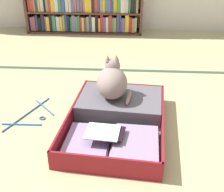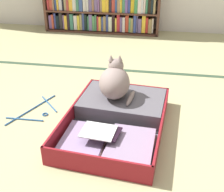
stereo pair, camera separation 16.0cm
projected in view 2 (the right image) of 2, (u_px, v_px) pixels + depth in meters
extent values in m
plane|color=tan|center=(104.00, 144.00, 1.70)|extent=(10.00, 10.00, 0.00)
cube|color=#314833|center=(127.00, 70.00, 2.63)|extent=(4.80, 0.05, 0.00)
cube|color=#533125|center=(47.00, 0.00, 3.63)|extent=(0.03, 0.25, 0.75)
cube|color=#533125|center=(159.00, 3.00, 3.43)|extent=(0.03, 0.25, 0.75)
cube|color=#533125|center=(102.00, 30.00, 3.70)|extent=(1.40, 0.25, 0.02)
cube|color=#533125|center=(102.00, 11.00, 3.58)|extent=(1.37, 0.25, 0.02)
cube|color=#734E89|center=(53.00, 20.00, 3.75)|extent=(0.04, 0.21, 0.16)
cube|color=#B2402E|center=(55.00, 20.00, 3.73)|extent=(0.02, 0.21, 0.18)
cube|color=#384191|center=(58.00, 19.00, 3.74)|extent=(0.02, 0.21, 0.19)
cube|color=black|center=(60.00, 21.00, 3.73)|extent=(0.04, 0.21, 0.16)
cube|color=#2A2626|center=(63.00, 19.00, 3.72)|extent=(0.04, 0.21, 0.20)
cube|color=slate|center=(66.00, 20.00, 3.72)|extent=(0.02, 0.21, 0.18)
cube|color=gold|center=(68.00, 21.00, 3.71)|extent=(0.04, 0.21, 0.17)
cube|color=black|center=(71.00, 20.00, 3.69)|extent=(0.03, 0.21, 0.21)
cube|color=#387764|center=(74.00, 20.00, 3.69)|extent=(0.04, 0.21, 0.19)
cube|color=silver|center=(77.00, 21.00, 3.70)|extent=(0.04, 0.21, 0.18)
cube|color=gold|center=(80.00, 21.00, 3.68)|extent=(0.03, 0.21, 0.18)
cube|color=#968456|center=(83.00, 20.00, 3.67)|extent=(0.02, 0.21, 0.20)
cube|color=#38468A|center=(85.00, 20.00, 3.67)|extent=(0.03, 0.21, 0.21)
cube|color=black|center=(87.00, 21.00, 3.67)|extent=(0.03, 0.21, 0.19)
cube|color=#3A8053|center=(90.00, 21.00, 3.68)|extent=(0.02, 0.21, 0.17)
cube|color=slate|center=(92.00, 21.00, 3.66)|extent=(0.04, 0.21, 0.20)
cube|color=#4A8952|center=(95.00, 21.00, 3.66)|extent=(0.03, 0.21, 0.18)
cube|color=#3F7352|center=(97.00, 21.00, 3.65)|extent=(0.02, 0.21, 0.20)
cube|color=#B1323B|center=(99.00, 22.00, 3.66)|extent=(0.02, 0.21, 0.17)
cube|color=#F1B03E|center=(101.00, 22.00, 3.65)|extent=(0.03, 0.21, 0.17)
cube|color=#3E4C86|center=(104.00, 22.00, 3.65)|extent=(0.02, 0.21, 0.17)
cube|color=#9B7B4C|center=(106.00, 22.00, 3.64)|extent=(0.03, 0.21, 0.18)
cube|color=navy|center=(108.00, 21.00, 3.62)|extent=(0.03, 0.21, 0.21)
cube|color=silver|center=(111.00, 22.00, 3.63)|extent=(0.04, 0.21, 0.18)
cube|color=black|center=(115.00, 21.00, 3.62)|extent=(0.03, 0.21, 0.20)
cube|color=gold|center=(117.00, 23.00, 3.63)|extent=(0.02, 0.21, 0.17)
cube|color=#C12E39|center=(119.00, 21.00, 3.62)|extent=(0.04, 0.21, 0.21)
cube|color=slate|center=(122.00, 23.00, 3.61)|extent=(0.02, 0.21, 0.18)
cube|color=silver|center=(125.00, 23.00, 3.60)|extent=(0.03, 0.21, 0.18)
cube|color=#B53D2A|center=(128.00, 22.00, 3.60)|extent=(0.04, 0.21, 0.20)
cube|color=#4A825D|center=(130.00, 23.00, 3.59)|extent=(0.02, 0.21, 0.18)
cube|color=#94854B|center=(133.00, 23.00, 3.59)|extent=(0.03, 0.21, 0.17)
cube|color=#394893|center=(135.00, 22.00, 3.57)|extent=(0.03, 0.21, 0.21)
cube|color=slate|center=(138.00, 22.00, 3.59)|extent=(0.02, 0.21, 0.20)
cube|color=slate|center=(140.00, 24.00, 3.58)|extent=(0.04, 0.21, 0.17)
cube|color=yellow|center=(144.00, 22.00, 3.57)|extent=(0.04, 0.21, 0.21)
cube|color=red|center=(147.00, 23.00, 3.57)|extent=(0.03, 0.21, 0.18)
cube|color=olive|center=(150.00, 24.00, 3.56)|extent=(0.04, 0.21, 0.17)
cube|color=silver|center=(153.00, 24.00, 3.57)|extent=(0.02, 0.21, 0.18)
cube|color=#BB3337|center=(51.00, 2.00, 3.63)|extent=(0.02, 0.21, 0.17)
cube|color=#B94436|center=(53.00, 1.00, 3.63)|extent=(0.04, 0.21, 0.19)
cube|color=#9D7353|center=(56.00, 1.00, 3.61)|extent=(0.02, 0.21, 0.18)
cube|color=#33488D|center=(58.00, 1.00, 3.62)|extent=(0.02, 0.21, 0.19)
cube|color=gold|center=(60.00, 2.00, 3.62)|extent=(0.02, 0.21, 0.17)
cube|color=silver|center=(63.00, 0.00, 3.61)|extent=(0.04, 0.21, 0.21)
cube|color=black|center=(65.00, 0.00, 3.60)|extent=(0.02, 0.21, 0.21)
cube|color=#988357|center=(67.00, 0.00, 3.59)|extent=(0.03, 0.21, 0.21)
cube|color=#AB3D3A|center=(70.00, 2.00, 3.59)|extent=(0.03, 0.21, 0.17)
cube|color=gold|center=(73.00, 1.00, 3.58)|extent=(0.04, 0.21, 0.21)
cube|color=silver|center=(76.00, 1.00, 3.58)|extent=(0.04, 0.21, 0.20)
cube|color=#3A7359|center=(79.00, 2.00, 3.57)|extent=(0.03, 0.21, 0.18)
cube|color=#3B5292|center=(82.00, 1.00, 3.56)|extent=(0.04, 0.21, 0.21)
cube|color=beige|center=(86.00, 2.00, 3.56)|extent=(0.04, 0.21, 0.20)
cube|color=silver|center=(89.00, 3.00, 3.56)|extent=(0.03, 0.21, 0.17)
cube|color=slate|center=(92.00, 2.00, 3.56)|extent=(0.04, 0.21, 0.18)
cube|color=#9C6F50|center=(95.00, 3.00, 3.56)|extent=(0.03, 0.21, 0.18)
cube|color=slate|center=(97.00, 1.00, 3.55)|extent=(0.04, 0.21, 0.21)
cube|color=#774F88|center=(100.00, 2.00, 3.53)|extent=(0.02, 0.21, 0.20)
cube|color=#8E6F59|center=(102.00, 2.00, 3.53)|extent=(0.02, 0.21, 0.21)
cube|color=yellow|center=(105.00, 2.00, 3.53)|extent=(0.04, 0.21, 0.20)
cube|color=gold|center=(108.00, 3.00, 3.52)|extent=(0.04, 0.21, 0.19)
cube|color=#29232D|center=(112.00, 2.00, 3.52)|extent=(0.03, 0.21, 0.21)
cube|color=#B83E34|center=(115.00, 2.00, 3.52)|extent=(0.04, 0.21, 0.20)
cube|color=#2E4982|center=(117.00, 3.00, 3.51)|extent=(0.02, 0.21, 0.19)
cube|color=#A37F5B|center=(120.00, 3.00, 3.51)|extent=(0.03, 0.21, 0.18)
cube|color=yellow|center=(122.00, 3.00, 3.51)|extent=(0.02, 0.21, 0.18)
cube|color=#428260|center=(125.00, 3.00, 3.50)|extent=(0.03, 0.21, 0.18)
cube|color=#6F4F98|center=(127.00, 4.00, 3.49)|extent=(0.03, 0.21, 0.17)
cube|color=#324496|center=(130.00, 4.00, 3.49)|extent=(0.03, 0.21, 0.17)
cube|color=gold|center=(133.00, 4.00, 3.49)|extent=(0.04, 0.21, 0.17)
cube|color=#3E8A4E|center=(137.00, 3.00, 3.46)|extent=(0.04, 0.21, 0.21)
cube|color=silver|center=(140.00, 4.00, 3.46)|extent=(0.04, 0.21, 0.19)
cube|color=silver|center=(143.00, 4.00, 3.46)|extent=(0.02, 0.21, 0.19)
cube|color=beige|center=(145.00, 4.00, 3.46)|extent=(0.02, 0.21, 0.18)
cube|color=#367858|center=(147.00, 5.00, 3.46)|extent=(0.02, 0.21, 0.17)
cube|color=black|center=(150.00, 4.00, 3.46)|extent=(0.03, 0.21, 0.18)
cube|color=black|center=(152.00, 3.00, 3.44)|extent=(0.02, 0.21, 0.20)
cube|color=#9E8558|center=(155.00, 5.00, 3.44)|extent=(0.03, 0.21, 0.18)
cube|color=maroon|center=(106.00, 149.00, 1.65)|extent=(0.62, 0.47, 0.01)
cube|color=maroon|center=(95.00, 165.00, 1.45)|extent=(0.58, 0.06, 0.12)
cube|color=maroon|center=(59.00, 134.00, 1.69)|extent=(0.05, 0.42, 0.12)
cube|color=maroon|center=(157.00, 150.00, 1.56)|extent=(0.05, 0.42, 0.12)
cube|color=#4A515E|center=(106.00, 147.00, 1.65)|extent=(0.59, 0.44, 0.01)
cube|color=maroon|center=(122.00, 111.00, 2.00)|extent=(0.62, 0.47, 0.01)
cube|color=maroon|center=(129.00, 91.00, 2.15)|extent=(0.58, 0.06, 0.12)
cube|color=maroon|center=(83.00, 99.00, 2.04)|extent=(0.05, 0.42, 0.12)
cube|color=maroon|center=(165.00, 110.00, 1.91)|extent=(0.05, 0.42, 0.12)
cube|color=#4A515E|center=(122.00, 110.00, 2.00)|extent=(0.59, 0.44, 0.01)
cylinder|color=black|center=(115.00, 127.00, 1.82)|extent=(0.56, 0.07, 0.02)
cube|color=tan|center=(85.00, 141.00, 1.67)|extent=(0.27, 0.33, 0.02)
cube|color=#947CA5|center=(83.00, 139.00, 1.66)|extent=(0.27, 0.35, 0.01)
cube|color=slate|center=(131.00, 149.00, 1.61)|extent=(0.29, 0.34, 0.02)
cube|color=#9B7798|center=(129.00, 148.00, 1.59)|extent=(0.28, 0.33, 0.02)
cube|color=gray|center=(131.00, 144.00, 1.59)|extent=(0.27, 0.35, 0.02)
cube|color=white|center=(98.00, 131.00, 1.62)|extent=(0.20, 0.18, 0.01)
cube|color=black|center=(102.00, 131.00, 1.63)|extent=(0.22, 0.17, 0.01)
cube|color=#5A565E|center=(123.00, 104.00, 1.97)|extent=(0.58, 0.43, 0.11)
cylinder|color=black|center=(107.00, 89.00, 2.17)|extent=(0.02, 0.02, 0.11)
cylinder|color=black|center=(150.00, 95.00, 2.10)|extent=(0.02, 0.02, 0.11)
cube|color=yellow|center=(113.00, 161.00, 1.42)|extent=(0.03, 0.01, 0.03)
cube|color=white|center=(79.00, 162.00, 1.48)|extent=(0.03, 0.00, 0.02)
cube|color=white|center=(124.00, 164.00, 1.41)|extent=(0.04, 0.01, 0.02)
ellipsoid|color=gray|center=(115.00, 83.00, 1.90)|extent=(0.23, 0.29, 0.20)
ellipsoid|color=gray|center=(115.00, 84.00, 1.99)|extent=(0.15, 0.11, 0.11)
sphere|color=gray|center=(115.00, 66.00, 1.91)|extent=(0.10, 0.10, 0.10)
cone|color=gray|center=(120.00, 58.00, 1.88)|extent=(0.04, 0.04, 0.04)
cone|color=gray|center=(111.00, 58.00, 1.88)|extent=(0.04, 0.04, 0.04)
sphere|color=gold|center=(118.00, 63.00, 1.94)|extent=(0.02, 0.02, 0.02)
sphere|color=gold|center=(113.00, 63.00, 1.95)|extent=(0.02, 0.02, 0.02)
ellipsoid|color=gray|center=(131.00, 98.00, 1.90)|extent=(0.06, 0.20, 0.03)
cylinder|color=#295993|center=(32.00, 109.00, 2.03)|extent=(0.19, 0.44, 0.01)
cylinder|color=#295993|center=(49.00, 104.00, 2.09)|extent=(0.18, 0.20, 0.01)
cylinder|color=#295993|center=(25.00, 119.00, 1.92)|extent=(0.26, 0.02, 0.01)
torus|color=#295993|center=(45.00, 114.00, 1.97)|extent=(0.05, 0.05, 0.01)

